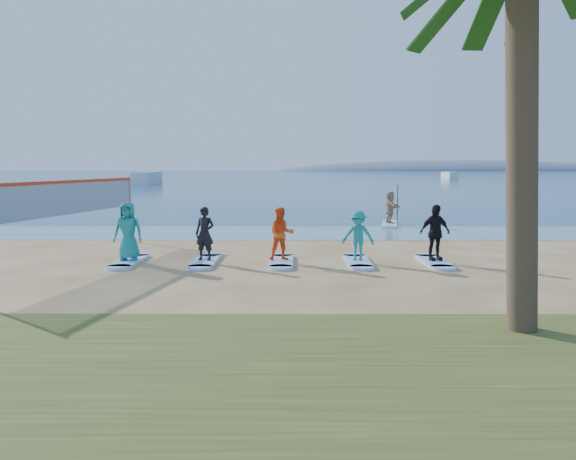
{
  "coord_description": "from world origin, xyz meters",
  "views": [
    {
      "loc": [
        1.18,
        -13.86,
        2.94
      ],
      "look_at": [
        1.12,
        2.0,
        1.1
      ],
      "focal_mm": 35.0,
      "sensor_mm": 36.0,
      "label": 1
    }
  ],
  "objects_px": {
    "paddleboarder": "(390,207)",
    "surfboard_3": "(358,261)",
    "surfboard_0": "(129,261)",
    "student_4": "(435,232)",
    "surfboard_1": "(205,261)",
    "paddleboard": "(390,224)",
    "student_2": "(281,234)",
    "surfboard_2": "(281,261)",
    "student_1": "(205,233)",
    "boat_offshore_a": "(147,184)",
    "student_3": "(358,235)",
    "surfboard_4": "(434,262)",
    "volleyball_net": "(59,199)",
    "student_0": "(128,231)",
    "boat_offshore_b": "(450,179)"
  },
  "relations": [
    {
      "from": "surfboard_4",
      "to": "student_4",
      "type": "distance_m",
      "value": 0.88
    },
    {
      "from": "volleyball_net",
      "to": "surfboard_0",
      "type": "bearing_deg",
      "value": -9.18
    },
    {
      "from": "surfboard_3",
      "to": "student_4",
      "type": "relative_size",
      "value": 1.31
    },
    {
      "from": "volleyball_net",
      "to": "surfboard_3",
      "type": "xyz_separation_m",
      "value": [
        9.09,
        -0.35,
        -1.86
      ]
    },
    {
      "from": "surfboard_0",
      "to": "student_4",
      "type": "height_order",
      "value": "student_4"
    },
    {
      "from": "student_4",
      "to": "student_3",
      "type": "bearing_deg",
      "value": 163.17
    },
    {
      "from": "student_0",
      "to": "surfboard_4",
      "type": "bearing_deg",
      "value": 2.4
    },
    {
      "from": "student_3",
      "to": "surfboard_4",
      "type": "bearing_deg",
      "value": 14.19
    },
    {
      "from": "boat_offshore_b",
      "to": "surfboard_3",
      "type": "xyz_separation_m",
      "value": [
        -33.08,
        -107.45,
        0.04
      ]
    },
    {
      "from": "student_0",
      "to": "surfboard_2",
      "type": "relative_size",
      "value": 0.8
    },
    {
      "from": "paddleboard",
      "to": "boat_offshore_a",
      "type": "xyz_separation_m",
      "value": [
        -27.67,
        61.96,
        -0.06
      ]
    },
    {
      "from": "surfboard_0",
      "to": "student_4",
      "type": "bearing_deg",
      "value": 0.0
    },
    {
      "from": "paddleboarder",
      "to": "student_2",
      "type": "height_order",
      "value": "student_2"
    },
    {
      "from": "boat_offshore_a",
      "to": "student_0",
      "type": "height_order",
      "value": "student_0"
    },
    {
      "from": "student_1",
      "to": "boat_offshore_a",
      "type": "bearing_deg",
      "value": 119.87
    },
    {
      "from": "paddleboarder",
      "to": "boat_offshore_b",
      "type": "bearing_deg",
      "value": -29.22
    },
    {
      "from": "paddleboard",
      "to": "surfboard_1",
      "type": "bearing_deg",
      "value": -113.71
    },
    {
      "from": "paddleboarder",
      "to": "surfboard_3",
      "type": "bearing_deg",
      "value": 153.13
    },
    {
      "from": "surfboard_0",
      "to": "surfboard_2",
      "type": "height_order",
      "value": "same"
    },
    {
      "from": "surfboard_1",
      "to": "surfboard_3",
      "type": "relative_size",
      "value": 1.0
    },
    {
      "from": "student_1",
      "to": "surfboard_4",
      "type": "height_order",
      "value": "student_1"
    },
    {
      "from": "paddleboarder",
      "to": "boat_offshore_a",
      "type": "bearing_deg",
      "value": 12.19
    },
    {
      "from": "surfboard_1",
      "to": "surfboard_4",
      "type": "height_order",
      "value": "same"
    },
    {
      "from": "boat_offshore_b",
      "to": "student_2",
      "type": "xyz_separation_m",
      "value": [
        -35.38,
        -107.45,
        0.88
      ]
    },
    {
      "from": "paddleboard",
      "to": "volleyball_net",
      "type": "bearing_deg",
      "value": -127.94
    },
    {
      "from": "surfboard_4",
      "to": "student_2",
      "type": "bearing_deg",
      "value": 180.0
    },
    {
      "from": "volleyball_net",
      "to": "surfboard_0",
      "type": "relative_size",
      "value": 4.05
    },
    {
      "from": "student_2",
      "to": "surfboard_4",
      "type": "height_order",
      "value": "student_2"
    },
    {
      "from": "student_1",
      "to": "student_3",
      "type": "distance_m",
      "value": 4.61
    },
    {
      "from": "student_1",
      "to": "student_3",
      "type": "height_order",
      "value": "student_1"
    },
    {
      "from": "surfboard_2",
      "to": "boat_offshore_b",
      "type": "bearing_deg",
      "value": 71.77
    },
    {
      "from": "paddleboard",
      "to": "boat_offshore_b",
      "type": "distance_m",
      "value": 101.43
    },
    {
      "from": "boat_offshore_b",
      "to": "student_2",
      "type": "relative_size",
      "value": 3.66
    },
    {
      "from": "volleyball_net",
      "to": "student_2",
      "type": "bearing_deg",
      "value": -2.97
    },
    {
      "from": "volleyball_net",
      "to": "paddleboarder",
      "type": "xyz_separation_m",
      "value": [
        11.94,
        10.28,
        -1.01
      ]
    },
    {
      "from": "surfboard_0",
      "to": "student_1",
      "type": "relative_size",
      "value": 1.37
    },
    {
      "from": "surfboard_0",
      "to": "student_1",
      "type": "distance_m",
      "value": 2.46
    },
    {
      "from": "student_1",
      "to": "surfboard_3",
      "type": "height_order",
      "value": "student_1"
    },
    {
      "from": "student_2",
      "to": "surfboard_2",
      "type": "bearing_deg",
      "value": 0.0
    },
    {
      "from": "student_0",
      "to": "surfboard_4",
      "type": "relative_size",
      "value": 0.8
    },
    {
      "from": "boat_offshore_b",
      "to": "surfboard_3",
      "type": "relative_size",
      "value": 2.65
    },
    {
      "from": "paddleboard",
      "to": "boat_offshore_a",
      "type": "height_order",
      "value": "boat_offshore_a"
    },
    {
      "from": "student_3",
      "to": "surfboard_4",
      "type": "distance_m",
      "value": 2.44
    },
    {
      "from": "boat_offshore_b",
      "to": "surfboard_2",
      "type": "bearing_deg",
      "value": -111.3
    },
    {
      "from": "paddleboarder",
      "to": "student_1",
      "type": "relative_size",
      "value": 0.97
    },
    {
      "from": "paddleboarder",
      "to": "student_4",
      "type": "height_order",
      "value": "student_4"
    },
    {
      "from": "paddleboard",
      "to": "surfboard_2",
      "type": "bearing_deg",
      "value": -104.52
    },
    {
      "from": "student_1",
      "to": "surfboard_2",
      "type": "relative_size",
      "value": 0.73
    },
    {
      "from": "paddleboard",
      "to": "student_4",
      "type": "relative_size",
      "value": 1.79
    },
    {
      "from": "volleyball_net",
      "to": "surfboard_4",
      "type": "bearing_deg",
      "value": -1.77
    }
  ]
}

